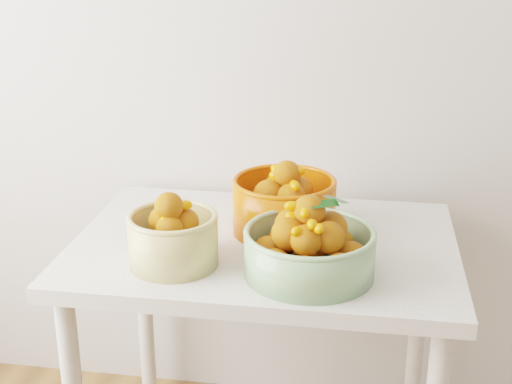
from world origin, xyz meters
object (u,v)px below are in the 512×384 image
bowl_green (309,247)px  bowl_cream (173,237)px  table (264,273)px  bowl_orange (284,204)px

bowl_green → bowl_cream: bearing=179.3°
table → bowl_green: bowl_green is taller
table → bowl_cream: size_ratio=3.66×
bowl_cream → bowl_orange: (0.24, 0.24, 0.01)m
bowl_green → bowl_orange: size_ratio=1.15×
table → bowl_green: bearing=-53.1°
table → bowl_orange: bowl_orange is taller
bowl_cream → bowl_orange: 0.34m
bowl_cream → bowl_green: (0.33, -0.00, -0.00)m
bowl_cream → bowl_green: bowl_green is taller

